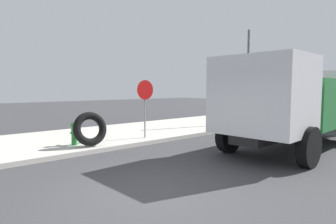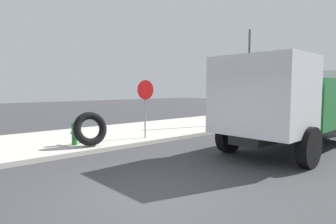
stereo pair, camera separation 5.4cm
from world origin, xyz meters
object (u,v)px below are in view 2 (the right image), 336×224
dump_truck_green (296,102)px  street_light_pole (249,77)px  fire_hydrant (75,133)px  loose_tire (90,129)px  stop_sign (145,98)px

dump_truck_green → street_light_pole: (3.83, 4.40, 1.08)m
fire_hydrant → dump_truck_green: (5.78, -4.94, 1.03)m
dump_truck_green → street_light_pole: street_light_pole is taller
street_light_pole → dump_truck_green: bearing=-131.1°
fire_hydrant → dump_truck_green: dump_truck_green is taller
fire_hydrant → street_light_pole: size_ratio=0.16×
loose_tire → dump_truck_green: bearing=-38.7°
fire_hydrant → street_light_pole: (9.61, -0.54, 2.12)m
stop_sign → fire_hydrant: bearing=170.2°
fire_hydrant → stop_sign: bearing=-9.8°
stop_sign → street_light_pole: (6.93, -0.08, 0.97)m
dump_truck_green → loose_tire: bearing=141.3°
fire_hydrant → loose_tire: (0.31, -0.56, 0.16)m
fire_hydrant → loose_tire: 0.66m
fire_hydrant → loose_tire: size_ratio=0.69×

